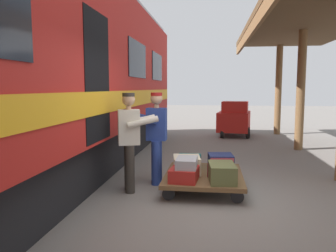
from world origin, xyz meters
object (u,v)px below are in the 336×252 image
at_px(porter_by_door, 130,138).
at_px(suitcase_teal_softside, 189,161).
at_px(suitcase_cream_canvas, 187,165).
at_px(train_car, 8,71).
at_px(luggage_cart, 204,176).
at_px(suitcase_navy_fabric, 221,161).
at_px(suitcase_gray_aluminum, 187,163).
at_px(porter_in_overalls, 156,135).
at_px(baggage_tug, 234,119).
at_px(suitcase_maroon_trunk, 221,167).
at_px(suitcase_olive_duffel, 222,173).
at_px(suitcase_red_plastic, 184,174).

bearing_deg(porter_by_door, suitcase_teal_softside, -140.96).
xyz_separation_m(suitcase_cream_canvas, porter_by_door, (0.95, 0.30, 0.50)).
bearing_deg(suitcase_teal_softside, train_car, 23.75).
distance_m(luggage_cart, suitcase_navy_fabric, 0.59).
bearing_deg(suitcase_gray_aluminum, porter_by_door, -9.93).
xyz_separation_m(suitcase_cream_canvas, porter_in_overalls, (0.60, -0.24, 0.50)).
height_order(suitcase_gray_aluminum, baggage_tug, baggage_tug).
bearing_deg(suitcase_maroon_trunk, suitcase_olive_duffel, 90.00).
xyz_separation_m(suitcase_teal_softside, porter_by_door, (0.95, 0.77, 0.54)).
xyz_separation_m(suitcase_cream_canvas, suitcase_red_plastic, (0.00, 0.47, -0.04)).
distance_m(suitcase_gray_aluminum, baggage_tug, 7.38).
xyz_separation_m(suitcase_navy_fabric, suitcase_red_plastic, (0.61, 0.94, -0.02)).
relative_size(suitcase_navy_fabric, suitcase_teal_softside, 0.85).
distance_m(suitcase_cream_canvas, suitcase_teal_softside, 0.47).
relative_size(luggage_cart, suitcase_red_plastic, 2.80).
bearing_deg(suitcase_red_plastic, luggage_cart, -122.75).
distance_m(suitcase_teal_softside, baggage_tug, 6.46).
bearing_deg(suitcase_olive_duffel, suitcase_teal_softside, -57.25).
bearing_deg(suitcase_navy_fabric, luggage_cart, 57.25).
bearing_deg(porter_by_door, baggage_tug, -107.16).
xyz_separation_m(porter_in_overalls, baggage_tug, (-1.84, -6.56, -0.30)).
relative_size(suitcase_navy_fabric, suitcase_red_plastic, 0.75).
bearing_deg(suitcase_teal_softside, suitcase_red_plastic, 90.00).
relative_size(porter_in_overalls, porter_by_door, 1.00).
height_order(suitcase_navy_fabric, suitcase_olive_duffel, suitcase_olive_duffel).
bearing_deg(suitcase_teal_softside, suitcase_cream_canvas, 90.00).
bearing_deg(suitcase_maroon_trunk, suitcase_red_plastic, 37.86).
height_order(luggage_cart, suitcase_navy_fabric, suitcase_navy_fabric).
relative_size(suitcase_teal_softside, baggage_tug, 0.29).
bearing_deg(suitcase_red_plastic, suitcase_cream_canvas, -90.00).
bearing_deg(suitcase_olive_duffel, suitcase_gray_aluminum, -0.12).
relative_size(luggage_cart, suitcase_olive_duffel, 2.69).
distance_m(suitcase_maroon_trunk, suitcase_gray_aluminum, 0.76).
height_order(train_car, baggage_tug, train_car).
xyz_separation_m(suitcase_olive_duffel, suitcase_red_plastic, (0.61, 0.00, -0.04)).
height_order(suitcase_maroon_trunk, porter_in_overalls, porter_in_overalls).
height_order(luggage_cart, suitcase_red_plastic, suitcase_red_plastic).
distance_m(suitcase_maroon_trunk, suitcase_olive_duffel, 0.47).
bearing_deg(suitcase_cream_canvas, porter_by_door, 17.44).
distance_m(porter_by_door, baggage_tug, 7.44).
distance_m(luggage_cart, suitcase_teal_softside, 0.58).
relative_size(train_car, suitcase_gray_aluminum, 30.85).
relative_size(train_car, baggage_tug, 8.72).
distance_m(train_car, suitcase_cream_canvas, 3.36).
bearing_deg(suitcase_gray_aluminum, baggage_tug, -99.42).
xyz_separation_m(train_car, suitcase_cream_canvas, (-2.83, -0.77, -1.63)).
bearing_deg(suitcase_maroon_trunk, baggage_tug, -95.33).
height_order(train_car, suitcase_maroon_trunk, train_car).
bearing_deg(suitcase_cream_canvas, baggage_tug, -100.35).
xyz_separation_m(suitcase_gray_aluminum, porter_in_overalls, (0.64, -0.71, 0.36)).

